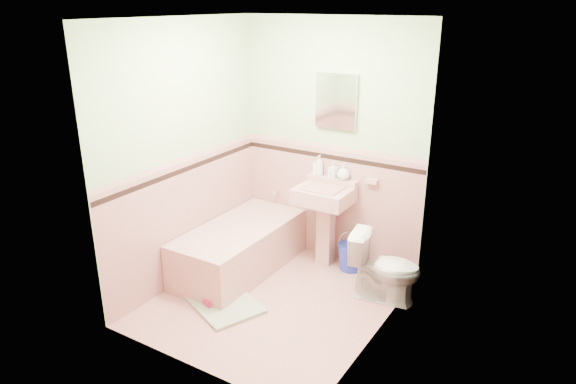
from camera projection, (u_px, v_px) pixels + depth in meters
The scene contains 32 objects.
floor at pixel (274, 301), 4.87m from camera, with size 2.20×2.20×0.00m, color tan.
ceiling at pixel (271, 18), 4.01m from camera, with size 2.20×2.20×0.00m, color white.
wall_back at pixel (332, 144), 5.32m from camera, with size 2.50×2.50×0.00m, color beige.
wall_front at pixel (184, 216), 3.56m from camera, with size 2.50×2.50×0.00m, color beige.
wall_left at pixel (184, 156), 4.93m from camera, with size 2.50×2.50×0.00m, color beige.
wall_right at pixel (384, 195), 3.95m from camera, with size 2.50×2.50×0.00m, color beige.
wainscot_back at pixel (329, 204), 5.53m from camera, with size 2.00×2.00×0.00m, color tan.
wainscot_front at pixel (191, 298), 3.79m from camera, with size 2.00×2.00×0.00m, color tan.
wainscot_left at pixel (189, 219), 5.15m from camera, with size 2.20×2.20×0.00m, color tan.
wainscot_right at pixel (377, 271), 4.18m from camera, with size 2.20×2.20×0.00m, color tan.
accent_back at pixel (331, 157), 5.35m from camera, with size 2.00×2.00×0.00m, color black.
accent_front at pixel (187, 232), 3.62m from camera, with size 2.00×2.00×0.00m, color black.
accent_left at pixel (186, 169), 4.97m from camera, with size 2.20×2.20×0.00m, color black.
accent_right at pixel (380, 210), 4.00m from camera, with size 2.20×2.20×0.00m, color black.
cap_back at pixel (331, 148), 5.31m from camera, with size 2.00×2.00×0.00m, color tan.
cap_front at pixel (186, 219), 3.58m from camera, with size 2.00×2.00×0.00m, color tan.
cap_left at pixel (185, 159), 4.93m from camera, with size 2.20×2.20×0.00m, color tan.
cap_right at pixel (381, 198), 3.97m from camera, with size 2.20×2.20×0.00m, color tan.
bathtub at pixel (240, 250), 5.37m from camera, with size 0.70×1.50×0.45m, color tan.
tub_faucet at pixel (277, 192), 5.80m from camera, with size 0.04×0.04×0.12m, color silver.
sink at pixel (323, 227), 5.38m from camera, with size 0.55×0.48×0.86m, color tan, non-canonical shape.
sink_faucet at pixel (331, 176), 5.32m from camera, with size 0.02×0.02×0.10m, color silver.
medicine_cabinet at pixel (336, 101), 5.11m from camera, with size 0.44×0.04×0.54m, color white.
soap_dish at pixel (372, 181), 5.16m from camera, with size 0.12×0.07×0.04m, color tan.
soap_bottle_left at pixel (319, 165), 5.40m from camera, with size 0.08×0.08×0.21m, color #B2B2B2.
soap_bottle_mid at pixel (333, 170), 5.33m from camera, with size 0.08×0.08×0.17m, color #B2B2B2.
soap_bottle_right at pixel (344, 172), 5.27m from camera, with size 0.13×0.13×0.16m, color #B2B2B2.
tube at pixel (315, 169), 5.44m from camera, with size 0.04×0.04×0.12m, color white.
toilet at pixel (385, 267), 4.80m from camera, with size 0.36×0.64×0.65m, color white.
bucket at pixel (351, 257), 5.40m from camera, with size 0.28×0.28×0.28m, color #2130BB, non-canonical shape.
bath_mat at pixel (222, 301), 4.83m from camera, with size 0.77×0.51×0.03m, color gray.
shoe at pixel (208, 301), 4.75m from camera, with size 0.14×0.06×0.05m, color #BF1E59.
Camera 1 is at (2.32, -3.53, 2.63)m, focal length 32.69 mm.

